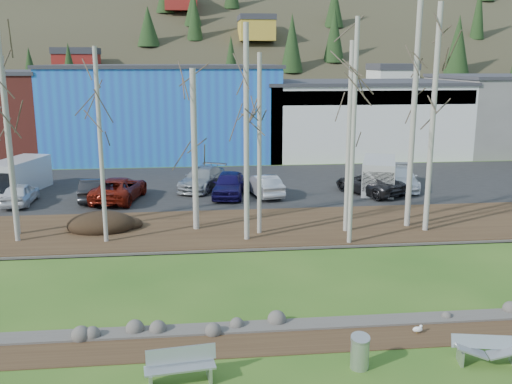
{
  "coord_description": "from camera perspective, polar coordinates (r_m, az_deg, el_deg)",
  "views": [
    {
      "loc": [
        -3.36,
        -14.22,
        8.7
      ],
      "look_at": [
        -0.49,
        12.35,
        2.5
      ],
      "focal_mm": 40.0,
      "sensor_mm": 36.0,
      "label": 1
    }
  ],
  "objects": [
    {
      "name": "car_2",
      "position": [
        36.48,
        -13.52,
        0.31
      ],
      "size": [
        3.4,
        5.68,
        1.48
      ],
      "primitive_type": "imported",
      "rotation": [
        0.0,
        0.0,
        2.95
      ],
      "color": "maroon",
      "rests_on": "parking_lot"
    },
    {
      "name": "car_1",
      "position": [
        37.02,
        -15.94,
        0.27
      ],
      "size": [
        1.71,
        4.24,
        1.37
      ],
      "primitive_type": "imported",
      "rotation": [
        0.0,
        0.0,
        3.21
      ],
      "color": "black",
      "rests_on": "parking_lot"
    },
    {
      "name": "birch_4",
      "position": [
        26.92,
        -0.96,
        5.72
      ],
      "size": [
        0.26,
        0.26,
        10.22
      ],
      "color": "beige",
      "rests_on": "far_bank"
    },
    {
      "name": "birch_8",
      "position": [
        28.72,
        9.28,
        5.26
      ],
      "size": [
        0.25,
        0.25,
        9.47
      ],
      "color": "beige",
      "rests_on": "far_bank"
    },
    {
      "name": "birch_5",
      "position": [
        28.04,
        0.34,
        4.66
      ],
      "size": [
        0.22,
        0.22,
        8.91
      ],
      "color": "beige",
      "rests_on": "far_bank"
    },
    {
      "name": "birch_9",
      "position": [
        29.67,
        17.25,
        6.83
      ],
      "size": [
        0.27,
        0.27,
        11.26
      ],
      "color": "beige",
      "rests_on": "far_bank"
    },
    {
      "name": "litter_bin",
      "position": [
        17.3,
        10.33,
        -15.6
      ],
      "size": [
        0.57,
        0.57,
        0.92
      ],
      "primitive_type": "cylinder",
      "rotation": [
        0.0,
        0.0,
        -0.07
      ],
      "color": "#B8BCBE",
      "rests_on": "ground"
    },
    {
      "name": "car_7",
      "position": [
        40.03,
        14.26,
        1.37
      ],
      "size": [
        2.99,
        5.32,
        1.45
      ],
      "primitive_type": "imported",
      "rotation": [
        0.0,
        0.0,
        -0.2
      ],
      "color": "white",
      "rests_on": "parking_lot"
    },
    {
      "name": "car_5",
      "position": [
        36.72,
        0.77,
        0.69
      ],
      "size": [
        2.34,
        4.43,
        1.39
      ],
      "primitive_type": "imported",
      "rotation": [
        0.0,
        0.0,
        3.36
      ],
      "color": "silver",
      "rests_on": "parking_lot"
    },
    {
      "name": "seagull",
      "position": [
        19.79,
        15.89,
        -13.05
      ],
      "size": [
        0.39,
        0.19,
        0.28
      ],
      "rotation": [
        0.0,
        0.0,
        0.35
      ],
      "color": "gold",
      "rests_on": "ground"
    },
    {
      "name": "car_4",
      "position": [
        36.58,
        -2.73,
        0.78
      ],
      "size": [
        2.58,
        4.88,
        1.58
      ],
      "primitive_type": "imported",
      "rotation": [
        0.0,
        0.0,
        -0.16
      ],
      "color": "#160F4A",
      "rests_on": "parking_lot"
    },
    {
      "name": "dirt_mound",
      "position": [
        30.55,
        -15.26,
        -3.0
      ],
      "size": [
        3.47,
        2.45,
        0.68
      ],
      "primitive_type": "ellipsoid",
      "color": "black",
      "rests_on": "far_bank"
    },
    {
      "name": "building_blue",
      "position": [
        53.48,
        -9.07,
        8.02
      ],
      "size": [
        20.4,
        12.24,
        8.3
      ],
      "color": "blue",
      "rests_on": "ground"
    },
    {
      "name": "van_grey",
      "position": [
        40.79,
        -22.82,
        1.46
      ],
      "size": [
        3.34,
        5.31,
        2.16
      ],
      "rotation": [
        0.0,
        0.0,
        -0.28
      ],
      "color": "silver",
      "rests_on": "parking_lot"
    },
    {
      "name": "building_white",
      "position": [
        55.63,
        9.97,
        7.41
      ],
      "size": [
        18.36,
        12.24,
        6.8
      ],
      "color": "silver",
      "rests_on": "ground"
    },
    {
      "name": "birch_2",
      "position": [
        28.97,
        -6.17,
        4.12
      ],
      "size": [
        0.3,
        0.3,
        8.17
      ],
      "color": "beige",
      "rests_on": "far_bank"
    },
    {
      "name": "river",
      "position": [
        23.36,
        2.57,
        -8.81
      ],
      "size": [
        80.0,
        8.0,
        0.9
      ],
      "primitive_type": null,
      "color": "black",
      "rests_on": "ground"
    },
    {
      "name": "car_6",
      "position": [
        37.99,
        11.27,
        0.85
      ],
      "size": [
        4.31,
        5.49,
        1.39
      ],
      "primitive_type": "imported",
      "rotation": [
        0.0,
        0.0,
        3.61
      ],
      "color": "black",
      "rests_on": "parking_lot"
    },
    {
      "name": "near_bank_rocks",
      "position": [
        19.67,
        4.42,
        -13.22
      ],
      "size": [
        80.0,
        0.8,
        0.5
      ],
      "primitive_type": null,
      "color": "#47423D",
      "rests_on": "ground"
    },
    {
      "name": "birch_6",
      "position": [
        26.75,
        9.7,
        5.72
      ],
      "size": [
        0.21,
        0.21,
        10.44
      ],
      "color": "beige",
      "rests_on": "far_bank"
    },
    {
      "name": "car_0",
      "position": [
        37.37,
        -22.53,
        -0.15
      ],
      "size": [
        1.62,
        3.93,
        1.33
      ],
      "primitive_type": "imported",
      "rotation": [
        0.0,
        0.0,
        3.15
      ],
      "color": "silver",
      "rests_on": "parking_lot"
    },
    {
      "name": "parking_lot",
      "position": [
        40.3,
        -1.25,
        0.69
      ],
      "size": [
        80.0,
        14.0,
        0.14
      ],
      "primitive_type": "cube",
      "color": "black",
      "rests_on": "ground"
    },
    {
      "name": "car_3",
      "position": [
        38.78,
        -5.37,
        1.36
      ],
      "size": [
        3.86,
        5.46,
        1.47
      ],
      "primitive_type": "imported",
      "rotation": [
        0.0,
        0.0,
        -0.4
      ],
      "color": "#979B9E",
      "rests_on": "parking_lot"
    },
    {
      "name": "hillside",
      "position": [
        98.67,
        -4.41,
        18.13
      ],
      "size": [
        160.0,
        72.0,
        35.0
      ],
      "primitive_type": null,
      "color": "#322C1D",
      "rests_on": "ground"
    },
    {
      "name": "birch_0",
      "position": [
        30.33,
        -23.43,
        4.08
      ],
      "size": [
        0.28,
        0.28,
        8.76
      ],
      "color": "beige",
      "rests_on": "far_bank"
    },
    {
      "name": "birch_1",
      "position": [
        29.0,
        -23.68,
        6.2
      ],
      "size": [
        0.23,
        0.23,
        11.26
      ],
      "color": "beige",
      "rests_on": "far_bank"
    },
    {
      "name": "bench_damaged",
      "position": [
        18.57,
        22.01,
        -14.47
      ],
      "size": [
        1.89,
        0.92,
        0.81
      ],
      "rotation": [
        0.0,
        0.0,
        -0.19
      ],
      "color": "#B8BCBE",
      "rests_on": "ground"
    },
    {
      "name": "far_bank",
      "position": [
        30.18,
        0.48,
        -3.55
      ],
      "size": [
        80.0,
        7.0,
        0.15
      ],
      "primitive_type": "cube",
      "color": "#382616",
      "rests_on": "ground"
    },
    {
      "name": "dirt_strip",
      "position": [
        18.79,
        4.99,
        -14.52
      ],
      "size": [
        80.0,
        1.8,
        0.03
      ],
      "primitive_type": "cube",
      "color": "#382616",
      "rests_on": "ground"
    },
    {
      "name": "van_white",
      "position": [
        38.78,
        12.17,
        1.62
      ],
      "size": [
        3.51,
        5.27,
        2.13
      ],
      "rotation": [
        0.0,
        0.0,
        -0.33
      ],
      "color": "silver",
      "rests_on": "parking_lot"
    },
    {
      "name": "ground",
      "position": [
        17.0,
        6.41,
        -17.79
      ],
      "size": [
        200.0,
        200.0,
        0.0
      ],
      "primitive_type": "plane",
      "color": "#295416",
      "rests_on": "ground"
    },
    {
      "name": "bench_intact",
      "position": [
        16.51,
        -7.57,
        -16.89
      ],
      "size": [
        1.99,
        0.82,
        0.97
      ],
      "rotation": [
        0.0,
        0.0,
        0.13
      ],
      "color": "#B8BCBE",
      "rests_on": "ground"
    },
    {
      "name": "far_bank_rocks",
      "position": [
        27.17,
        1.26,
        -5.62
      ],
      "size": [
        80.0,
        0.8,
        0.46
      ],
      "primitive_type": null,
      "color": "#47423D",
      "rests_on": "ground"
    },
    {
      "name": "birch_7",
      "position": [
        30.21,
        15.48,
        7.44
      ],
      "size": [
        0.29,
        0.29,
        11.67
      ],
      "color": "beige",
      "rests_on": "far_bank"
    },
    {
      "name": "birch_3",
      "position": [
        27.61,
        -15.28,
        4.34
      ],
      "size": [
        0.2,
        0.2,
        9.17
      ],
      "color": "beige",
      "rests_on": "far_bank"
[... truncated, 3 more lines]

